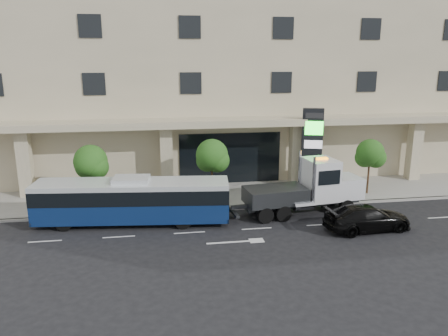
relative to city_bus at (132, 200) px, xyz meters
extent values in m
plane|color=black|center=(7.27, -0.50, -1.50)|extent=(120.00, 120.00, 0.00)
cube|color=gray|center=(7.27, 4.50, -1.42)|extent=(120.00, 6.00, 0.15)
cube|color=gray|center=(7.27, 1.50, -1.42)|extent=(120.00, 0.30, 0.15)
cube|color=tan|center=(7.27, 15.00, 8.50)|extent=(60.00, 15.00, 20.00)
cube|color=tan|center=(7.27, 6.30, 3.70)|extent=(60.00, 2.80, 0.50)
cube|color=black|center=(7.27, 7.47, 0.65)|extent=(8.00, 0.12, 4.00)
cube|color=tan|center=(-7.73, 6.30, 1.10)|extent=(0.90, 0.90, 4.90)
cube|color=tan|center=(2.27, 6.30, 1.10)|extent=(0.90, 0.90, 4.90)
cube|color=tan|center=(12.27, 6.30, 1.10)|extent=(0.90, 0.90, 4.90)
cube|color=tan|center=(22.27, 6.30, 1.10)|extent=(0.90, 0.90, 4.90)
cylinder|color=#422B19|center=(-2.73, 3.10, 0.05)|extent=(0.14, 0.14, 2.80)
sphere|color=#184F16|center=(-2.73, 3.10, 1.77)|extent=(2.20, 2.20, 2.20)
sphere|color=#184F16|center=(-2.38, 2.90, 1.45)|extent=(1.65, 1.65, 1.65)
sphere|color=#184F16|center=(-3.03, 3.30, 1.37)|extent=(1.54, 1.54, 1.54)
cylinder|color=#422B19|center=(5.27, 3.10, 0.12)|extent=(0.14, 0.14, 2.94)
sphere|color=#184F16|center=(5.27, 3.10, 1.93)|extent=(2.20, 2.20, 2.20)
sphere|color=#184F16|center=(5.62, 2.90, 1.59)|extent=(1.65, 1.65, 1.65)
sphere|color=#184F16|center=(4.97, 3.30, 1.51)|extent=(1.54, 1.54, 1.54)
cylinder|color=#422B19|center=(16.77, 3.10, 0.02)|extent=(0.14, 0.14, 2.73)
sphere|color=#184F16|center=(16.77, 3.10, 1.69)|extent=(2.00, 2.00, 2.00)
sphere|color=#184F16|center=(17.12, 2.90, 1.38)|extent=(1.50, 1.50, 1.50)
sphere|color=#184F16|center=(16.47, 3.30, 1.30)|extent=(1.40, 1.40, 1.40)
cylinder|color=black|center=(-3.94, -0.59, -1.01)|extent=(0.99, 0.39, 0.97)
cylinder|color=black|center=(-3.72, 1.43, -1.01)|extent=(0.99, 0.39, 0.97)
cylinder|color=black|center=(2.97, -1.34, -1.01)|extent=(0.99, 0.39, 0.97)
cylinder|color=black|center=(3.19, 0.67, -1.01)|extent=(0.99, 0.39, 0.97)
cube|color=#0D2251|center=(0.01, 0.00, -0.58)|extent=(11.77, 3.66, 1.16)
cube|color=black|center=(0.01, 0.00, 0.43)|extent=(11.78, 3.70, 0.87)
cube|color=silver|center=(0.01, 0.00, 1.01)|extent=(11.77, 3.66, 0.29)
cube|color=silver|center=(0.01, 0.00, 1.30)|extent=(2.28, 1.77, 0.29)
cube|color=#2D3033|center=(-5.70, 0.62, -1.06)|extent=(0.40, 2.41, 0.29)
cube|color=#2D3033|center=(5.71, -0.63, -1.06)|extent=(0.40, 2.41, 0.29)
cube|color=#2D3033|center=(10.83, 0.11, -0.77)|extent=(7.79, 1.85, 0.36)
cube|color=silver|center=(13.76, 0.47, 0.10)|extent=(2.06, 2.30, 1.37)
cube|color=silver|center=(14.67, 0.58, 0.10)|extent=(0.30, 1.82, 1.09)
cube|color=silver|center=(11.96, 0.25, 0.73)|extent=(2.08, 2.48, 2.64)
cube|color=black|center=(12.82, 0.35, 1.14)|extent=(0.34, 2.00, 1.09)
cylinder|color=silver|center=(11.09, -0.87, 0.96)|extent=(0.18, 0.18, 3.10)
cylinder|color=silver|center=(10.84, 1.12, 0.96)|extent=(0.18, 0.18, 3.10)
cube|color=#2D3033|center=(8.89, -0.13, -0.09)|extent=(4.06, 2.64, 1.00)
cube|color=#2D3033|center=(6.72, -0.40, -0.63)|extent=(1.48, 0.43, 0.20)
cube|color=#2D3033|center=(6.18, -0.46, -1.00)|extent=(0.43, 1.65, 0.16)
cube|color=orange|center=(11.96, 0.25, 2.10)|extent=(0.85, 0.42, 0.13)
cylinder|color=black|center=(13.52, -0.52, -1.00)|extent=(1.03, 0.41, 1.00)
cylinder|color=black|center=(13.29, 1.37, -1.00)|extent=(1.03, 0.41, 1.00)
cylinder|color=black|center=(9.18, -1.06, -1.00)|extent=(1.03, 0.41, 1.00)
cylinder|color=black|center=(8.95, 0.84, -1.00)|extent=(1.03, 0.41, 1.00)
cylinder|color=black|center=(8.01, -1.20, -1.00)|extent=(1.03, 0.41, 1.00)
cylinder|color=black|center=(7.78, 0.70, -1.00)|extent=(1.03, 0.41, 1.00)
imported|color=black|center=(13.64, -3.14, -0.75)|extent=(5.32, 2.51, 1.50)
cube|color=black|center=(13.06, 5.03, 1.70)|extent=(1.61, 0.93, 6.10)
cube|color=#29FA30|center=(13.06, 4.75, 3.33)|extent=(1.28, 0.44, 1.02)
cube|color=silver|center=(13.06, 4.75, 2.11)|extent=(1.28, 0.44, 0.61)
cube|color=#262628|center=(13.06, 4.75, 4.24)|extent=(1.28, 0.44, 0.41)
camera|label=1|loc=(1.62, -25.62, 8.38)|focal=35.00mm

